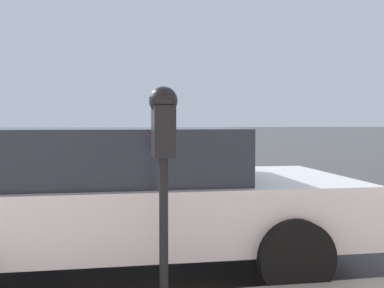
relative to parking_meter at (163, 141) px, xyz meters
name	(u,v)px	position (x,y,z in m)	size (l,w,h in m)	color
ground_plane	(80,241)	(2.52, 0.67, -1.30)	(220.00, 220.00, 0.00)	#424244
parking_meter	(163,141)	(0.00, 0.00, 0.00)	(0.21, 0.19, 1.51)	black
car_white	(121,194)	(1.38, 0.23, -0.57)	(2.16, 4.36, 1.36)	silver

